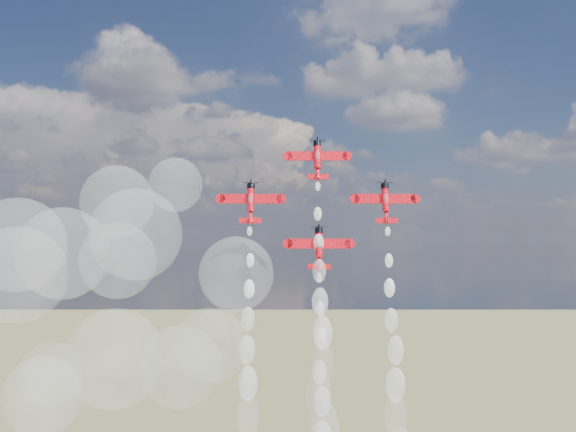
% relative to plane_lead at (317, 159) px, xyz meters
% --- Properties ---
extents(plane_lead, '(12.19, 5.07, 8.45)m').
position_rel_plane_lead_xyz_m(plane_lead, '(0.00, 0.00, 0.00)').
color(plane_lead, red).
rests_on(plane_lead, ground).
extents(plane_left, '(12.19, 5.07, 8.45)m').
position_rel_plane_lead_xyz_m(plane_left, '(-13.42, -2.88, -8.94)').
color(plane_left, red).
rests_on(plane_left, ground).
extents(plane_right, '(12.19, 5.07, 8.45)m').
position_rel_plane_lead_xyz_m(plane_right, '(13.42, -2.88, -8.94)').
color(plane_right, red).
rests_on(plane_right, ground).
extents(plane_slot, '(12.19, 5.07, 8.45)m').
position_rel_plane_lead_xyz_m(plane_slot, '(0.00, -5.76, -17.89)').
color(plane_slot, red).
rests_on(plane_slot, ground).
extents(smoke_trail_lead, '(5.85, 17.51, 47.03)m').
position_rel_plane_lead_xyz_m(smoke_trail_lead, '(0.09, -13.30, -40.83)').
color(smoke_trail_lead, white).
rests_on(smoke_trail_lead, plane_lead).
extents(smoke_trail_left, '(5.79, 16.95, 47.12)m').
position_rel_plane_lead_xyz_m(smoke_trail_left, '(-13.37, -15.88, -49.91)').
color(smoke_trail_left, white).
rests_on(smoke_trail_left, plane_left).
extents(smoke_trail_right, '(5.45, 17.34, 47.59)m').
position_rel_plane_lead_xyz_m(smoke_trail_right, '(13.69, -15.92, -50.06)').
color(smoke_trail_right, white).
rests_on(smoke_trail_right, plane_right).
extents(drifted_smoke_cloud, '(67.88, 36.92, 55.72)m').
position_rel_plane_lead_xyz_m(drifted_smoke_cloud, '(-45.86, 11.58, -27.72)').
color(drifted_smoke_cloud, white).
rests_on(drifted_smoke_cloud, ground).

